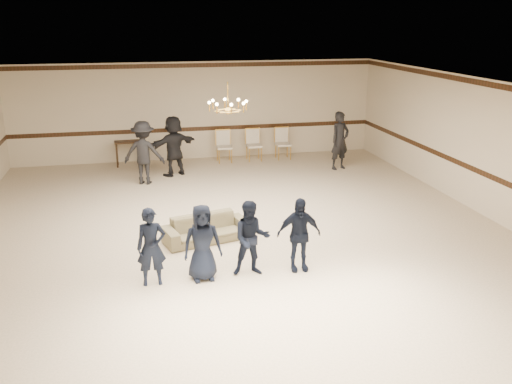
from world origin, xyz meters
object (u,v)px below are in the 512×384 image
adult_right (340,141)px  banquet_chair_left (224,147)px  boy_b (202,243)px  banquet_chair_right (283,144)px  settee (207,229)px  banquet_chair_mid (254,145)px  chandelier (228,96)px  boy_c (251,238)px  boy_d (299,234)px  adult_mid (174,146)px  boy_a (151,247)px  console_table (131,153)px  adult_left (144,153)px

adult_right → banquet_chair_left: bearing=134.6°
boy_b → banquet_chair_right: size_ratio=1.39×
settee → banquet_chair_mid: 7.02m
adult_right → banquet_chair_right: bearing=110.6°
settee → banquet_chair_mid: bearing=55.0°
chandelier → boy_c: size_ratio=0.66×
boy_d → adult_mid: bearing=106.2°
boy_b → adult_mid: adult_mid is taller
boy_a → boy_d: 2.70m
boy_d → banquet_chair_mid: size_ratio=1.39×
boy_a → banquet_chair_mid: 9.14m
chandelier → adult_right: size_ratio=0.52×
chandelier → console_table: (-2.24, 5.45, -2.47)m
chandelier → banquet_chair_right: 6.39m
boy_b → banquet_chair_right: (3.80, 8.36, -0.20)m
adult_right → banquet_chair_right: (-1.37, 1.63, -0.39)m
boy_d → settee: bearing=132.1°
adult_left → boy_c: bearing=121.7°
settee → banquet_chair_left: size_ratio=1.79×
boy_b → boy_d: same height
chandelier → boy_b: 3.92m
boy_c → adult_mid: adult_mid is taller
banquet_chair_left → banquet_chair_right: same height
boy_a → adult_left: bearing=88.4°
boy_b → banquet_chair_right: boy_b is taller
chandelier → boy_d: chandelier is taller
adult_mid → banquet_chair_left: adult_mid is taller
boy_c → adult_mid: (-0.83, 7.13, 0.19)m
chandelier → banquet_chair_left: size_ratio=0.92×
banquet_chair_left → banquet_chair_right: (2.00, 0.00, 0.00)m
chandelier → boy_c: 3.79m
adult_left → banquet_chair_left: adult_left is taller
chandelier → settee: bearing=-119.0°
boy_d → banquet_chair_left: 8.36m
banquet_chair_left → banquet_chair_mid: size_ratio=1.00×
boy_a → banquet_chair_mid: size_ratio=1.39×
chandelier → adult_left: size_ratio=0.52×
boy_d → settee: 2.37m
adult_left → banquet_chair_right: bearing=-140.7°
chandelier → banquet_chair_left: (0.76, 5.25, -2.36)m
boy_d → banquet_chair_right: size_ratio=1.39×
boy_a → boy_c: size_ratio=1.00×
boy_b → banquet_chair_left: 8.55m
banquet_chair_left → banquet_chair_mid: bearing=2.5°
adult_right → console_table: 6.65m
console_table → banquet_chair_right: bearing=-6.0°
banquet_chair_mid → banquet_chair_left: bearing=179.9°
boy_a → boy_c: bearing=-0.9°
adult_left → console_table: size_ratio=1.86×
boy_a → boy_b: bearing=-0.9°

